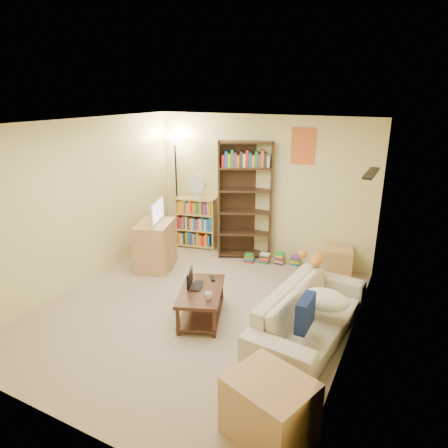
# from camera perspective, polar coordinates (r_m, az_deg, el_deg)

# --- Properties ---
(room) EXTENTS (4.50, 4.54, 2.52)m
(room) POSITION_cam_1_polar(r_m,az_deg,el_deg) (5.02, -4.31, 4.10)
(room) COLOR tan
(room) RESTS_ON ground
(sofa) EXTENTS (2.24, 1.23, 0.61)m
(sofa) POSITION_cam_1_polar(r_m,az_deg,el_deg) (5.05, 12.20, -12.45)
(sofa) COLOR beige
(sofa) RESTS_ON ground
(navy_pillow) EXTENTS (0.12, 0.40, 0.36)m
(navy_pillow) POSITION_cam_1_polar(r_m,az_deg,el_deg) (4.52, 11.53, -12.31)
(navy_pillow) COLOR navy
(navy_pillow) RESTS_ON sofa
(cream_blanket) EXTENTS (0.56, 0.40, 0.24)m
(cream_blanket) POSITION_cam_1_polar(r_m,az_deg,el_deg) (4.95, 14.22, -10.44)
(cream_blanket) COLOR silver
(cream_blanket) RESTS_ON sofa
(tabby_cat) EXTENTS (0.48, 0.21, 0.16)m
(tabby_cat) POSITION_cam_1_polar(r_m,az_deg,el_deg) (5.64, 12.87, -4.76)
(tabby_cat) COLOR orange
(tabby_cat) RESTS_ON sofa
(coffee_table) EXTENTS (0.84, 1.08, 0.42)m
(coffee_table) POSITION_cam_1_polar(r_m,az_deg,el_deg) (5.32, -3.28, -10.74)
(coffee_table) COLOR #3E2017
(coffee_table) RESTS_ON ground
(laptop) EXTENTS (0.40, 0.36, 0.02)m
(laptop) POSITION_cam_1_polar(r_m,az_deg,el_deg) (5.31, -3.39, -8.83)
(laptop) COLOR black
(laptop) RESTS_ON coffee_table
(laptop_screen) EXTENTS (0.13, 0.30, 0.21)m
(laptop_screen) POSITION_cam_1_polar(r_m,az_deg,el_deg) (5.28, -4.90, -7.63)
(laptop_screen) COLOR white
(laptop_screen) RESTS_ON laptop
(mug) EXTENTS (0.15, 0.15, 0.09)m
(mug) POSITION_cam_1_polar(r_m,az_deg,el_deg) (5.00, -2.25, -10.23)
(mug) COLOR silver
(mug) RESTS_ON coffee_table
(tv_remote) EXTENTS (0.15, 0.17, 0.02)m
(tv_remote) POSITION_cam_1_polar(r_m,az_deg,el_deg) (5.51, -1.69, -7.75)
(tv_remote) COLOR black
(tv_remote) RESTS_ON coffee_table
(tv_stand) EXTENTS (0.75, 0.88, 0.80)m
(tv_stand) POSITION_cam_1_polar(r_m,az_deg,el_deg) (6.82, -9.78, -3.02)
(tv_stand) COLOR tan
(tv_stand) RESTS_ON ground
(television) EXTENTS (0.70, 0.48, 0.37)m
(television) POSITION_cam_1_polar(r_m,az_deg,el_deg) (6.63, -10.05, 1.70)
(television) COLOR black
(television) RESTS_ON tv_stand
(tall_bookshelf) EXTENTS (0.97, 0.67, 2.07)m
(tall_bookshelf) POSITION_cam_1_polar(r_m,az_deg,el_deg) (7.01, 3.00, 3.78)
(tall_bookshelf) COLOR #3F2718
(tall_bookshelf) RESTS_ON ground
(short_bookshelf) EXTENTS (0.80, 0.45, 0.97)m
(short_bookshelf) POSITION_cam_1_polar(r_m,az_deg,el_deg) (7.62, -3.94, 0.24)
(short_bookshelf) COLOR tan
(short_bookshelf) RESTS_ON ground
(desk_fan) EXTENTS (0.35, 0.19, 0.45)m
(desk_fan) POSITION_cam_1_polar(r_m,az_deg,el_deg) (7.36, -3.89, 5.41)
(desk_fan) COLOR silver
(desk_fan) RESTS_ON short_bookshelf
(floor_lamp) EXTENTS (0.35, 0.35, 2.06)m
(floor_lamp) POSITION_cam_1_polar(r_m,az_deg,el_deg) (7.57, -6.94, 9.01)
(floor_lamp) COLOR black
(floor_lamp) RESTS_ON ground
(side_table) EXTENTS (0.50, 0.50, 0.48)m
(side_table) POSITION_cam_1_polar(r_m,az_deg,el_deg) (6.73, 15.98, -5.23)
(side_table) COLOR tan
(side_table) RESTS_ON ground
(end_cabinet) EXTENTS (0.84, 0.76, 0.57)m
(end_cabinet) POSITION_cam_1_polar(r_m,az_deg,el_deg) (3.78, 6.51, -24.70)
(end_cabinet) COLOR tan
(end_cabinet) RESTS_ON ground
(book_stacks) EXTENTS (0.93, 0.38, 0.21)m
(book_stacks) POSITION_cam_1_polar(r_m,az_deg,el_deg) (7.04, 7.03, -4.92)
(book_stacks) COLOR red
(book_stacks) RESTS_ON ground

